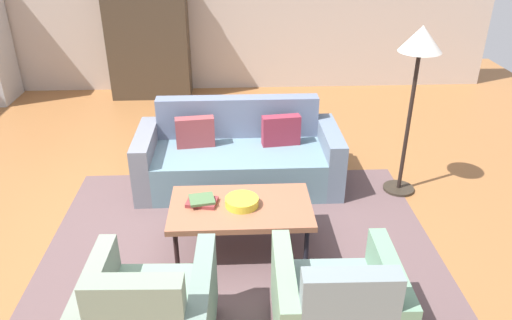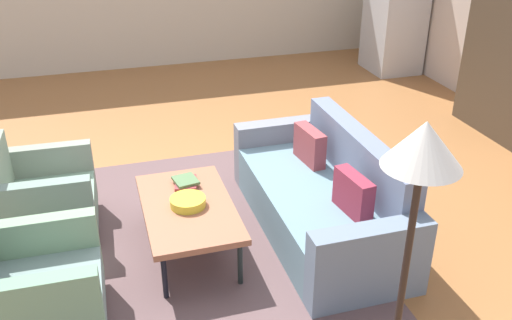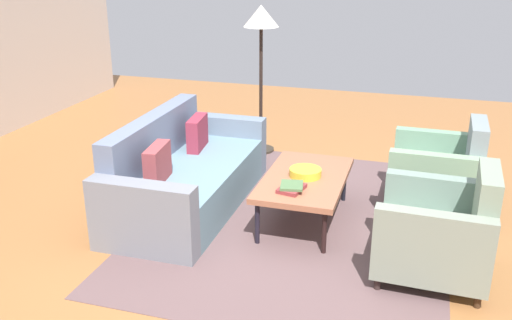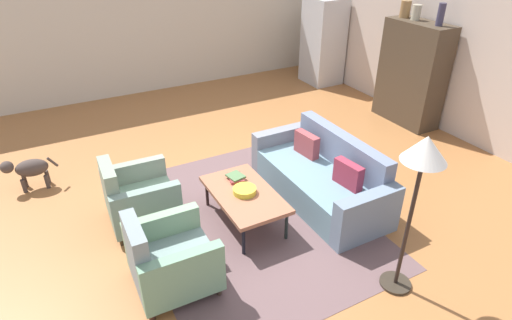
% 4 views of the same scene
% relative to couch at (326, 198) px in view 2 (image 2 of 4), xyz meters
% --- Properties ---
extents(ground_plane, '(11.08, 11.08, 0.00)m').
position_rel_couch_xyz_m(ground_plane, '(-0.53, -0.91, -0.29)').
color(ground_plane, '#996235').
extents(area_rug, '(3.40, 2.60, 0.01)m').
position_rel_couch_xyz_m(area_rug, '(0.00, -1.14, -0.28)').
color(area_rug, brown).
rests_on(area_rug, ground).
extents(couch, '(2.10, 0.90, 0.86)m').
position_rel_couch_xyz_m(couch, '(0.00, 0.00, 0.00)').
color(couch, slate).
rests_on(couch, ground).
extents(coffee_table, '(1.20, 0.70, 0.43)m').
position_rel_couch_xyz_m(coffee_table, '(0.00, -1.19, 0.10)').
color(coffee_table, black).
rests_on(coffee_table, ground).
extents(armchair_left, '(0.83, 0.83, 0.88)m').
position_rel_couch_xyz_m(armchair_left, '(-0.60, -2.35, 0.06)').
color(armchair_left, '#302221').
rests_on(armchair_left, ground).
extents(armchair_right, '(0.81, 0.81, 0.88)m').
position_rel_couch_xyz_m(armchair_right, '(0.60, -2.35, 0.06)').
color(armchair_right, '#382D22').
rests_on(armchair_right, ground).
extents(fruit_bowl, '(0.28, 0.28, 0.07)m').
position_rel_couch_xyz_m(fruit_bowl, '(0.01, -1.19, 0.17)').
color(fruit_bowl, gold).
rests_on(fruit_bowl, coffee_table).
extents(book_stack, '(0.28, 0.22, 0.05)m').
position_rel_couch_xyz_m(book_stack, '(-0.33, -1.14, 0.17)').
color(book_stack, maroon).
rests_on(book_stack, coffee_table).
extents(refrigerator, '(0.80, 0.73, 1.85)m').
position_rel_couch_xyz_m(refrigerator, '(-3.84, 2.72, 0.64)').
color(refrigerator, '#B7BABF').
rests_on(refrigerator, ground).
extents(floor_lamp, '(0.40, 0.40, 1.72)m').
position_rel_couch_xyz_m(floor_lamp, '(1.68, -0.29, 1.16)').
color(floor_lamp, '#30281F').
rests_on(floor_lamp, ground).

